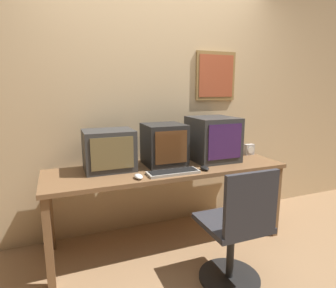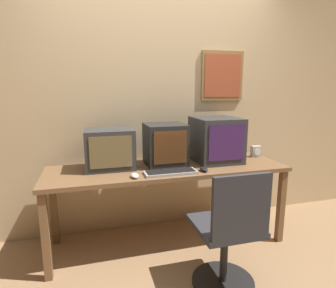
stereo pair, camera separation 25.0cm
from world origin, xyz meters
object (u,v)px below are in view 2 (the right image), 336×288
at_px(monitor_left, 109,149).
at_px(office_chair, 229,238).
at_px(monitor_center, 165,144).
at_px(keyboard_main, 171,172).
at_px(mouse_far_corner, 135,176).
at_px(mouse_near_keyboard, 204,169).
at_px(desk_clock, 256,151).
at_px(monitor_right, 216,140).

relative_size(monitor_left, office_chair, 0.46).
relative_size(monitor_center, keyboard_main, 0.86).
relative_size(monitor_left, monitor_center, 1.12).
height_order(monitor_left, mouse_far_corner, monitor_left).
distance_m(monitor_center, mouse_near_keyboard, 0.44).
distance_m(mouse_near_keyboard, desk_clock, 0.81).
relative_size(monitor_center, mouse_far_corner, 3.30).
xyz_separation_m(monitor_center, mouse_far_corner, (-0.34, -0.33, -0.17)).
relative_size(monitor_left, mouse_far_corner, 3.69).
xyz_separation_m(monitor_right, keyboard_main, (-0.54, -0.29, -0.20)).
relative_size(monitor_center, mouse_near_keyboard, 3.57).
distance_m(monitor_left, desk_clock, 1.50).
height_order(mouse_far_corner, office_chair, office_chair).
distance_m(mouse_near_keyboard, office_chair, 0.63).
bearing_deg(keyboard_main, desk_clock, 18.03).
bearing_deg(keyboard_main, mouse_near_keyboard, -1.74).
xyz_separation_m(monitor_right, desk_clock, (0.48, 0.04, -0.16)).
height_order(monitor_left, office_chair, monitor_left).
xyz_separation_m(monitor_center, desk_clock, (0.99, 0.03, -0.13)).
bearing_deg(mouse_near_keyboard, monitor_right, 50.23).
distance_m(keyboard_main, mouse_near_keyboard, 0.29).
distance_m(monitor_left, mouse_far_corner, 0.41).
bearing_deg(mouse_near_keyboard, office_chair, -92.13).
bearing_deg(monitor_left, desk_clock, 0.63).
bearing_deg(monitor_center, office_chair, -74.11).
distance_m(mouse_far_corner, office_chair, 0.85).
xyz_separation_m(keyboard_main, mouse_far_corner, (-0.31, -0.02, 0.00)).
xyz_separation_m(monitor_left, office_chair, (0.75, -0.85, -0.51)).
height_order(monitor_left, mouse_near_keyboard, monitor_left).
relative_size(monitor_left, monitor_right, 0.95).
bearing_deg(mouse_far_corner, keyboard_main, 3.71).
xyz_separation_m(monitor_right, office_chair, (-0.27, -0.82, -0.55)).
relative_size(keyboard_main, desk_clock, 3.89).
bearing_deg(desk_clock, mouse_far_corner, -165.12).
bearing_deg(monitor_left, mouse_near_keyboard, -23.02).
distance_m(monitor_center, desk_clock, 1.00).
bearing_deg(monitor_center, monitor_right, -1.65).
height_order(monitor_right, desk_clock, monitor_right).
relative_size(monitor_right, mouse_near_keyboard, 4.22).
bearing_deg(keyboard_main, office_chair, -62.68).
bearing_deg(office_chair, mouse_far_corner, 138.61).
bearing_deg(monitor_right, monitor_left, 178.57).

